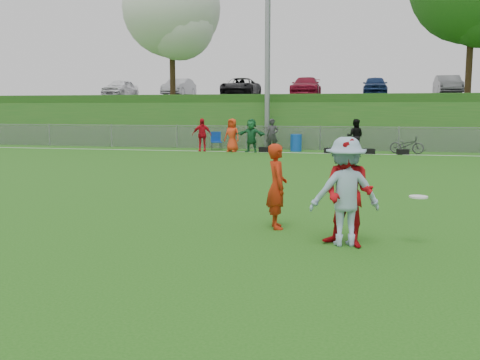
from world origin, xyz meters
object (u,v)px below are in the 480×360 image
(player_blue, at_px, (345,192))
(bicycle, at_px, (407,145))
(player_red_left, at_px, (277,186))
(frisbee, at_px, (418,197))
(recycling_bin, at_px, (296,143))
(player_red_center, at_px, (348,193))

(player_blue, relative_size, bicycle, 1.07)
(player_red_left, bearing_deg, frisbee, -125.52)
(recycling_bin, relative_size, bicycle, 0.54)
(player_red_left, xyz_separation_m, player_red_center, (1.31, -1.06, 0.08))
(frisbee, bearing_deg, player_blue, -167.76)
(player_red_left, relative_size, player_blue, 0.89)
(player_blue, bearing_deg, player_red_center, 106.61)
(player_red_center, xyz_separation_m, recycling_bin, (-3.08, 19.03, -0.43))
(bicycle, bearing_deg, player_red_center, -170.28)
(player_red_center, bearing_deg, frisbee, 38.43)
(player_red_left, distance_m, player_red_center, 1.69)
(player_red_center, bearing_deg, bicycle, 104.55)
(player_red_center, bearing_deg, player_red_left, 162.82)
(recycling_bin, distance_m, bicycle, 5.49)
(player_red_center, distance_m, recycling_bin, 19.29)
(player_red_center, distance_m, player_blue, 0.09)
(player_red_left, relative_size, recycling_bin, 1.78)
(player_blue, distance_m, frisbee, 1.18)
(bicycle, bearing_deg, recycling_bin, 104.11)
(player_blue, bearing_deg, bicycle, -113.02)
(player_red_center, relative_size, frisbee, 5.85)
(player_red_left, relative_size, frisbee, 5.29)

